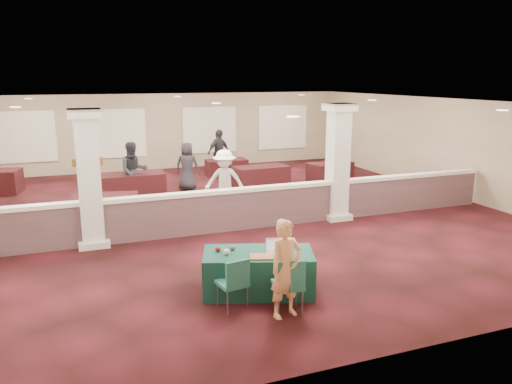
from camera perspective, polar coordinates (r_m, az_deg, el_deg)
name	(u,v)px	position (r m, az deg, el deg)	size (l,w,h in m)	color
ground	(218,215)	(14.43, -4.35, -2.65)	(16.00, 16.00, 0.00)	#3F0F16
wall_back	(164,132)	(21.81, -10.44, 6.81)	(16.00, 0.04, 3.20)	gray
wall_front	(385,251)	(6.99, 14.51, -6.58)	(16.00, 0.04, 3.20)	gray
wall_right	(446,147)	(18.01, 20.86, 4.88)	(0.04, 16.00, 3.20)	gray
ceiling	(216,103)	(13.91, -4.58, 10.15)	(16.00, 16.00, 0.02)	white
partition_wall	(234,209)	(12.90, -2.50, -1.92)	(15.60, 0.28, 1.10)	#4F3536
column_left	(89,178)	(12.06, -18.55, 1.57)	(0.72, 0.72, 3.20)	beige
column_right	(338,161)	(13.88, 9.32, 3.51)	(0.72, 0.72, 3.20)	beige
sconce_left	(75,163)	(11.99, -20.01, 3.16)	(0.12, 0.12, 0.18)	brown
sconce_right	(101,161)	(12.01, -17.34, 3.37)	(0.12, 0.12, 0.18)	brown
near_table	(258,272)	(9.30, 0.26, -9.15)	(2.00, 1.00, 0.77)	#0D3124
conf_chair_main	(289,282)	(8.43, 3.83, -10.17)	(0.57, 0.57, 0.98)	#1E584F
conf_chair_side	(235,280)	(8.56, -2.47, -10.00)	(0.53, 0.54, 0.92)	#1E584F
woman	(286,269)	(8.26, 3.45, -8.75)	(0.60, 0.40, 1.66)	#F19E68
far_table_front_left	(105,207)	(14.47, -16.85, -1.69)	(1.74, 0.87, 0.71)	black
far_table_front_center	(133,186)	(16.81, -13.85, 0.70)	(2.02, 1.01, 0.82)	black
far_table_front_right	(261,177)	(17.89, 0.59, 1.75)	(1.91, 0.95, 0.77)	black
far_table_back_center	(227,168)	(20.10, -3.38, 2.81)	(1.61, 0.81, 0.65)	black
far_table_back_right	(330,172)	(19.30, 8.47, 2.32)	(1.71, 0.85, 0.69)	black
attendee_a	(134,171)	(16.56, -13.81, 2.37)	(0.89, 0.50, 1.86)	black
attendee_b	(225,181)	(14.56, -3.61, 1.23)	(1.18, 0.54, 1.84)	silver
attendee_c	(219,153)	(20.02, -4.27, 4.50)	(1.09, 0.52, 1.85)	black
attendee_d	(187,166)	(17.53, -7.86, 2.92)	(0.84, 0.45, 1.69)	black
laptop_base	(276,253)	(9.13, 2.27, -6.95)	(0.35, 0.24, 0.02)	silver
laptop_screen	(275,244)	(9.20, 2.22, -5.96)	(0.35, 0.01, 0.23)	silver
screen_glow	(275,245)	(9.20, 2.23, -6.07)	(0.32, 0.00, 0.20)	silver
knitting	(262,257)	(8.91, 0.67, -7.40)	(0.42, 0.32, 0.03)	orange
yarn_cream	(226,252)	(9.04, -3.40, -6.84)	(0.12, 0.12, 0.12)	beige
yarn_red	(218,249)	(9.19, -4.37, -6.54)	(0.11, 0.11, 0.11)	maroon
yarn_grey	(232,248)	(9.26, -2.71, -6.37)	(0.11, 0.11, 0.11)	#48484D
scissors	(297,257)	(8.94, 4.76, -7.46)	(0.13, 0.03, 0.01)	#AF1512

